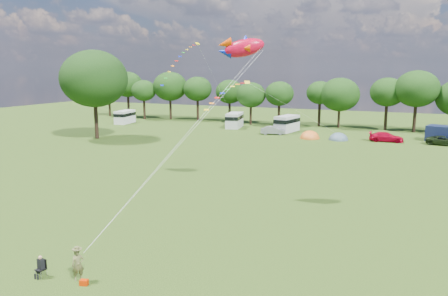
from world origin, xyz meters
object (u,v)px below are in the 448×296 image
at_px(car_d, 444,141).
at_px(campervan_b, 234,120).
at_px(car_b, 273,130).
at_px(tent_orange, 310,138).
at_px(fish_kite, 241,48).
at_px(car_c, 386,137).
at_px(campervan_a, 125,116).
at_px(camp_chair, 41,264).
at_px(tent_greyblue, 338,140).
at_px(kite_flyer, 78,265).
at_px(campervan_c, 287,123).
at_px(big_tree, 94,79).

distance_m(car_d, campervan_b, 34.18).
bearing_deg(car_b, tent_orange, -119.07).
bearing_deg(fish_kite, car_d, 45.73).
distance_m(car_c, campervan_b, 26.78).
xyz_separation_m(car_c, campervan_a, (-48.16, 2.77, 0.65)).
bearing_deg(car_c, tent_orange, 94.85).
distance_m(car_b, camp_chair, 52.09).
bearing_deg(tent_greyblue, kite_flyer, -95.27).
xyz_separation_m(tent_orange, kite_flyer, (-0.37, -49.84, 0.79)).
bearing_deg(camp_chair, car_d, 75.97).
bearing_deg(tent_orange, camp_chair, -92.67).
bearing_deg(fish_kite, kite_flyer, -113.96).
xyz_separation_m(car_b, car_d, (24.75, -0.16, -0.02)).
relative_size(car_c, fish_kite, 1.16).
bearing_deg(car_d, campervan_c, 89.14).
bearing_deg(camp_chair, campervan_b, 110.58).
height_order(campervan_a, kite_flyer, campervan_a).
height_order(campervan_b, tent_greyblue, campervan_b).
distance_m(big_tree, campervan_a, 20.32).
xyz_separation_m(campervan_c, kite_flyer, (4.85, -55.55, -0.64)).
relative_size(campervan_b, fish_kite, 1.44).
bearing_deg(car_d, car_b, 98.95).
xyz_separation_m(campervan_c, tent_orange, (5.22, -5.71, -1.43)).
bearing_deg(kite_flyer, tent_orange, 41.42).
bearing_deg(tent_greyblue, tent_orange, -176.30).
bearing_deg(car_b, campervan_b, 44.55).
height_order(campervan_b, camp_chair, campervan_b).
distance_m(car_c, camp_chair, 53.39).
distance_m(big_tree, tent_greyblue, 37.65).
height_order(big_tree, campervan_c, big_tree).
height_order(campervan_b, fish_kite, fish_kite).
height_order(car_c, camp_chair, car_c).
height_order(big_tree, tent_greyblue, big_tree).
bearing_deg(kite_flyer, car_c, 29.47).
relative_size(campervan_a, tent_orange, 1.62).
distance_m(car_b, tent_greyblue, 10.70).
xyz_separation_m(campervan_a, tent_greyblue, (41.54, -3.92, -1.33)).
xyz_separation_m(car_c, car_d, (7.53, 0.04, -0.05)).
relative_size(campervan_b, tent_orange, 1.74).
height_order(car_c, kite_flyer, kite_flyer).
height_order(car_c, tent_orange, car_c).
xyz_separation_m(campervan_a, camp_chair, (34.94, -54.50, -0.66)).
distance_m(car_c, kite_flyer, 52.48).
xyz_separation_m(car_c, fish_kite, (-9.41, -34.08, 11.39)).
bearing_deg(car_c, tent_greyblue, 97.23).
bearing_deg(tent_orange, kite_flyer, -90.42).
distance_m(car_d, campervan_c, 24.02).
bearing_deg(car_b, kite_flyer, 171.93).
xyz_separation_m(big_tree, campervan_c, (24.56, 18.77, -7.57)).
xyz_separation_m(big_tree, tent_greyblue, (34.04, 13.34, -9.00)).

